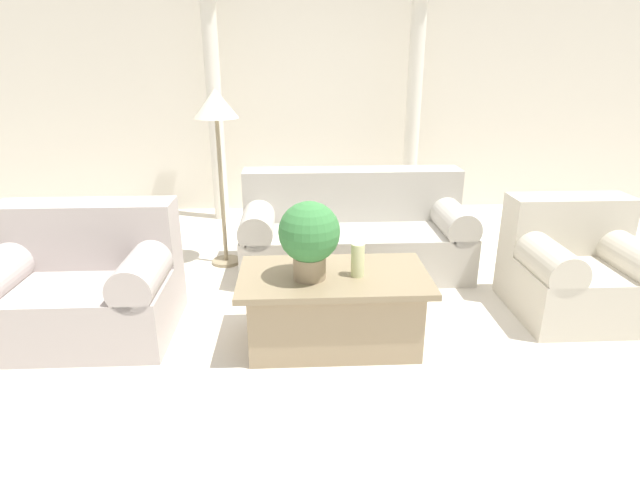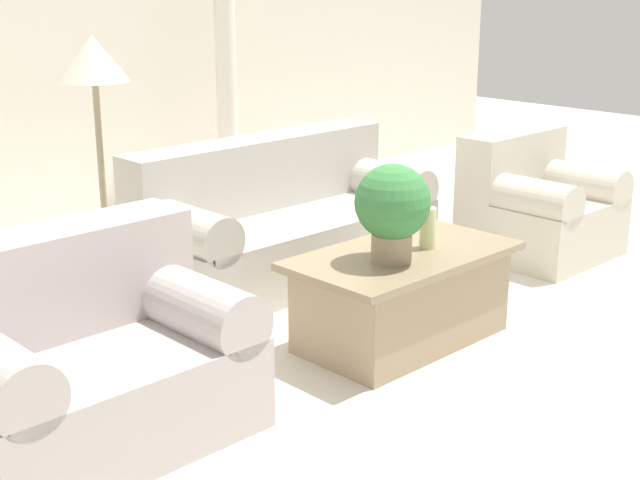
{
  "view_description": "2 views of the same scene",
  "coord_description": "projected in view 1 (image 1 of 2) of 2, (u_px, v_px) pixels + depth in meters",
  "views": [
    {
      "loc": [
        -0.23,
        -3.4,
        1.78
      ],
      "look_at": [
        -0.07,
        -0.1,
        0.58
      ],
      "focal_mm": 28.0,
      "sensor_mm": 36.0,
      "label": 1
    },
    {
      "loc": [
        -3.34,
        -3.33,
        1.88
      ],
      "look_at": [
        -0.15,
        -0.04,
        0.49
      ],
      "focal_mm": 50.0,
      "sensor_mm": 36.0,
      "label": 2
    }
  ],
  "objects": [
    {
      "name": "column_right",
      "position": [
        413.0,
        109.0,
        5.64
      ],
      "size": [
        0.23,
        0.23,
        2.44
      ],
      "color": "silver",
      "rests_on": "ground_plane"
    },
    {
      "name": "ground_plane",
      "position": [
        328.0,
        306.0,
        3.81
      ],
      "size": [
        16.0,
        16.0,
        0.0
      ],
      "primitive_type": "plane",
      "color": "silver"
    },
    {
      "name": "coffee_table",
      "position": [
        333.0,
        308.0,
        3.26
      ],
      "size": [
        1.21,
        0.68,
        0.49
      ],
      "color": "#998466",
      "rests_on": "ground_plane"
    },
    {
      "name": "floor_lamp",
      "position": [
        217.0,
        117.0,
        4.18
      ],
      "size": [
        0.37,
        0.37,
        1.55
      ],
      "color": "gray",
      "rests_on": "ground_plane"
    },
    {
      "name": "column_left",
      "position": [
        215.0,
        110.0,
        5.54
      ],
      "size": [
        0.23,
        0.23,
        2.44
      ],
      "color": "silver",
      "rests_on": "ground_plane"
    },
    {
      "name": "loveseat",
      "position": [
        83.0,
        282.0,
        3.38
      ],
      "size": [
        1.21,
        0.85,
        0.86
      ],
      "color": "#B9AEAA",
      "rests_on": "ground_plane"
    },
    {
      "name": "potted_plant",
      "position": [
        309.0,
        236.0,
        3.02
      ],
      "size": [
        0.38,
        0.38,
        0.49
      ],
      "color": "#937F60",
      "rests_on": "coffee_table"
    },
    {
      "name": "wall_back",
      "position": [
        314.0,
        76.0,
        5.85
      ],
      "size": [
        10.0,
        0.06,
        3.2
      ],
      "color": "silver",
      "rests_on": "ground_plane"
    },
    {
      "name": "pillar_candle",
      "position": [
        358.0,
        260.0,
        3.11
      ],
      "size": [
        0.08,
        0.08,
        0.21
      ],
      "color": "beige",
      "rests_on": "coffee_table"
    },
    {
      "name": "sofa_long",
      "position": [
        354.0,
        231.0,
        4.42
      ],
      "size": [
        1.94,
        0.85,
        0.86
      ],
      "color": "#B7B2A8",
      "rests_on": "ground_plane"
    },
    {
      "name": "armchair",
      "position": [
        576.0,
        266.0,
        3.66
      ],
      "size": [
        0.9,
        0.83,
        0.82
      ],
      "color": "beige",
      "rests_on": "ground_plane"
    }
  ]
}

